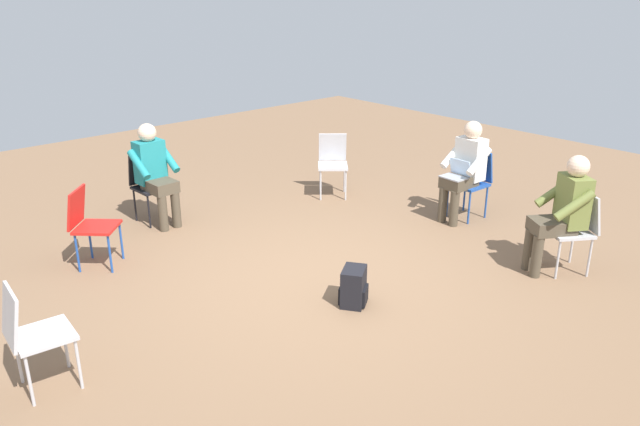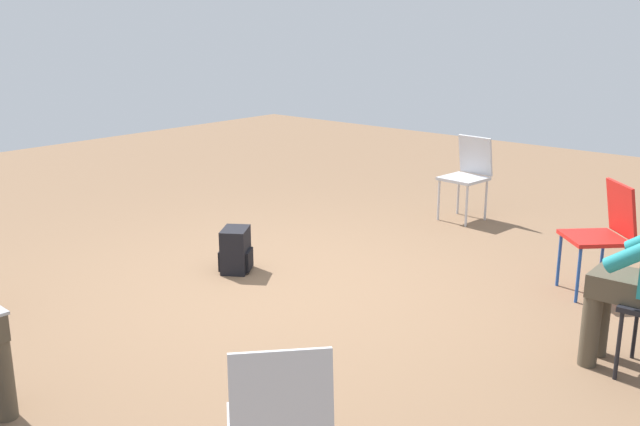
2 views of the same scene
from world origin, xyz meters
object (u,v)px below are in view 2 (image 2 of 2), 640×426
(chair_southwest, at_px, (604,230))
(chair_south, at_px, (468,172))
(backpack_near_laptop_user, at_px, (236,252))
(chair_northwest, at_px, (280,425))

(chair_southwest, xyz_separation_m, chair_south, (1.80, -1.18, 0.00))
(chair_south, relative_size, backpack_near_laptop_user, 2.36)
(chair_southwest, distance_m, chair_south, 2.15)
(chair_southwest, height_order, backpack_near_laptop_user, chair_southwest)
(chair_southwest, bearing_deg, chair_northwest, 134.34)
(chair_southwest, relative_size, backpack_near_laptop_user, 2.36)
(chair_southwest, distance_m, backpack_near_laptop_user, 2.85)
(chair_south, xyz_separation_m, backpack_near_laptop_user, (0.63, 2.63, -0.34))
(chair_south, bearing_deg, backpack_near_laptop_user, 81.72)
(chair_northwest, bearing_deg, chair_south, 62.48)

